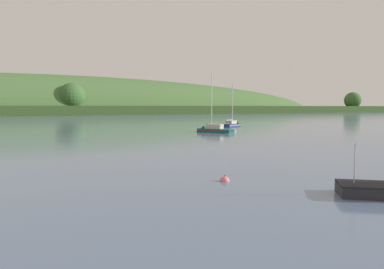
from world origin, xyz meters
name	(u,v)px	position (x,y,z in m)	size (l,w,h in m)	color
far_shoreline_hill	(45,114)	(6.63, 226.20, 0.26)	(515.51, 70.46, 45.17)	#314A21
sailboat_midwater_white	(212,131)	(15.76, 59.41, 0.25)	(5.13, 6.88, 10.70)	#0F564C
sailboat_outer_reach	(232,126)	(28.72, 72.17, 0.21)	(6.68, 5.13, 10.35)	navy
mooring_buoy_off_fishing_boat	(225,181)	(-4.22, 24.86, 0.00)	(0.57, 0.57, 0.65)	#E06675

